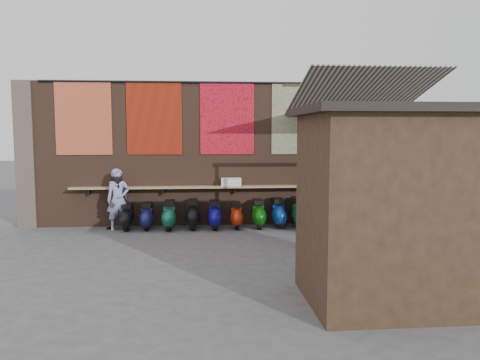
% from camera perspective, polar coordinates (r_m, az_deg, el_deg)
% --- Properties ---
extents(ground, '(70.00, 70.00, 0.00)m').
position_cam_1_polar(ground, '(10.90, -2.42, -8.02)').
color(ground, '#474749').
rests_on(ground, ground).
extents(brick_wall, '(10.00, 0.40, 4.00)m').
position_cam_1_polar(brick_wall, '(13.30, -2.91, 3.19)').
color(brick_wall, brown).
rests_on(brick_wall, ground).
extents(pier_left, '(0.50, 0.50, 4.00)m').
position_cam_1_polar(pier_left, '(14.13, -24.52, 2.83)').
color(pier_left, '#4C4238').
rests_on(pier_left, ground).
extents(pier_right, '(0.50, 0.50, 4.00)m').
position_cam_1_polar(pier_right, '(14.43, 18.23, 3.11)').
color(pier_right, '#4C4238').
rests_on(pier_right, ground).
extents(eating_counter, '(8.00, 0.32, 0.05)m').
position_cam_1_polar(eating_counter, '(13.00, -2.84, -0.85)').
color(eating_counter, '#9E7A51').
rests_on(eating_counter, brick_wall).
extents(shelf_box, '(0.55, 0.28, 0.23)m').
position_cam_1_polar(shelf_box, '(12.98, -1.11, -0.24)').
color(shelf_box, white).
rests_on(shelf_box, eating_counter).
extents(tapestry_redgold, '(1.50, 0.02, 2.00)m').
position_cam_1_polar(tapestry_redgold, '(13.45, -18.55, 7.19)').
color(tapestry_redgold, maroon).
rests_on(tapestry_redgold, brick_wall).
extents(tapestry_sun, '(1.50, 0.02, 2.00)m').
position_cam_1_polar(tapestry_sun, '(13.13, -10.40, 7.43)').
color(tapestry_sun, red).
rests_on(tapestry_sun, brick_wall).
extents(tapestry_orange, '(1.50, 0.02, 2.00)m').
position_cam_1_polar(tapestry_orange, '(13.09, -1.58, 7.53)').
color(tapestry_orange, red).
rests_on(tapestry_orange, brick_wall).
extents(tapestry_multi, '(1.50, 0.02, 2.00)m').
position_cam_1_polar(tapestry_multi, '(13.34, 7.10, 7.45)').
color(tapestry_multi, '#294C97').
rests_on(tapestry_multi, brick_wall).
extents(hang_rail, '(9.50, 0.06, 0.06)m').
position_cam_1_polar(hang_rail, '(13.13, -2.93, 11.81)').
color(hang_rail, black).
rests_on(hang_rail, brick_wall).
extents(scooter_stool_0, '(0.33, 0.74, 0.70)m').
position_cam_1_polar(scooter_stool_0, '(12.96, -13.60, -4.37)').
color(scooter_stool_0, black).
rests_on(scooter_stool_0, ground).
extents(scooter_stool_1, '(0.34, 0.75, 0.71)m').
position_cam_1_polar(scooter_stool_1, '(12.90, -11.26, -4.35)').
color(scooter_stool_1, '#161B53').
rests_on(scooter_stool_1, ground).
extents(scooter_stool_2, '(0.37, 0.81, 0.77)m').
position_cam_1_polar(scooter_stool_2, '(12.77, -8.61, -4.27)').
color(scooter_stool_2, '#175D48').
rests_on(scooter_stool_2, ground).
extents(scooter_stool_3, '(0.37, 0.82, 0.78)m').
position_cam_1_polar(scooter_stool_3, '(12.82, -5.77, -4.17)').
color(scooter_stool_3, black).
rests_on(scooter_stool_3, ground).
extents(scooter_stool_4, '(0.36, 0.80, 0.76)m').
position_cam_1_polar(scooter_stool_4, '(12.73, -3.11, -4.27)').
color(scooter_stool_4, '#100B7D').
rests_on(scooter_stool_4, ground).
extents(scooter_stool_5, '(0.33, 0.73, 0.70)m').
position_cam_1_polar(scooter_stool_5, '(12.82, -0.47, -4.33)').
color(scooter_stool_5, '#B6290E').
rests_on(scooter_stool_5, ground).
extents(scooter_stool_6, '(0.36, 0.81, 0.77)m').
position_cam_1_polar(scooter_stool_6, '(12.86, 2.22, -4.14)').
color(scooter_stool_6, '#0B500C').
rests_on(scooter_stool_6, ground).
extents(scooter_stool_7, '(0.37, 0.83, 0.79)m').
position_cam_1_polar(scooter_stool_7, '(12.98, 4.67, -4.02)').
color(scooter_stool_7, navy).
rests_on(scooter_stool_7, ground).
extents(scooter_stool_8, '(0.39, 0.86, 0.82)m').
position_cam_1_polar(scooter_stool_8, '(13.02, 7.08, -3.95)').
color(scooter_stool_8, '#0E4620').
rests_on(scooter_stool_8, ground).
extents(scooter_stool_9, '(0.36, 0.80, 0.76)m').
position_cam_1_polar(scooter_stool_9, '(13.19, 9.87, -3.99)').
color(scooter_stool_9, '#83380B').
rests_on(scooter_stool_9, ground).
extents(scooter_stool_10, '(0.39, 0.86, 0.82)m').
position_cam_1_polar(scooter_stool_10, '(13.37, 12.03, -3.78)').
color(scooter_stool_10, navy).
rests_on(scooter_stool_10, ground).
extents(diner_left, '(0.70, 0.58, 1.65)m').
position_cam_1_polar(diner_left, '(12.90, -14.64, -2.31)').
color(diner_left, '#868AC2').
rests_on(diner_left, ground).
extents(diner_right, '(0.81, 0.69, 1.49)m').
position_cam_1_polar(diner_right, '(12.91, -14.57, -2.67)').
color(diner_right, '#2D2328').
rests_on(diner_right, ground).
extents(shopper_navy, '(1.12, 0.65, 1.79)m').
position_cam_1_polar(shopper_navy, '(12.22, 16.91, -2.48)').
color(shopper_navy, black).
rests_on(shopper_navy, ground).
extents(shopper_grey, '(1.22, 1.10, 1.64)m').
position_cam_1_polar(shopper_grey, '(11.13, 19.67, -3.76)').
color(shopper_grey, '#4F4F54').
rests_on(shopper_grey, ground).
extents(shopper_tan, '(0.94, 0.83, 1.61)m').
position_cam_1_polar(shopper_tan, '(11.71, 11.14, -3.14)').
color(shopper_tan, '#7E5750').
rests_on(shopper_tan, ground).
extents(market_stall, '(2.66, 2.01, 2.86)m').
position_cam_1_polar(market_stall, '(7.48, 18.44, -3.49)').
color(market_stall, black).
rests_on(market_stall, ground).
extents(stall_roof, '(2.98, 2.31, 0.12)m').
position_cam_1_polar(stall_roof, '(7.40, 18.81, 8.00)').
color(stall_roof, black).
rests_on(stall_roof, market_stall).
extents(stall_sign, '(1.20, 0.05, 0.50)m').
position_cam_1_polar(stall_sign, '(8.35, 15.78, 1.98)').
color(stall_sign, gold).
rests_on(stall_sign, market_stall).
extents(stall_shelf, '(2.19, 0.12, 0.06)m').
position_cam_1_polar(stall_shelf, '(8.48, 15.59, -4.99)').
color(stall_shelf, '#473321').
rests_on(stall_shelf, market_stall).
extents(awning_canvas, '(3.20, 3.28, 0.97)m').
position_cam_1_polar(awning_canvas, '(12.16, 14.31, 10.09)').
color(awning_canvas, beige).
rests_on(awning_canvas, brick_wall).
extents(awning_ledger, '(3.30, 0.08, 0.12)m').
position_cam_1_polar(awning_ledger, '(13.71, 12.16, 11.30)').
color(awning_ledger, '#33261C').
rests_on(awning_ledger, brick_wall).
extents(awning_header, '(3.00, 0.08, 0.08)m').
position_cam_1_polar(awning_header, '(10.73, 16.87, 8.11)').
color(awning_header, black).
rests_on(awning_header, awning_post_left).
extents(awning_post_left, '(0.09, 0.09, 3.10)m').
position_cam_1_polar(awning_post_left, '(10.34, 9.38, -0.12)').
color(awning_post_left, black).
rests_on(awning_post_left, ground).
extents(awning_post_right, '(0.09, 0.09, 3.10)m').
position_cam_1_polar(awning_post_right, '(11.35, 23.23, 0.01)').
color(awning_post_right, black).
rests_on(awning_post_right, ground).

